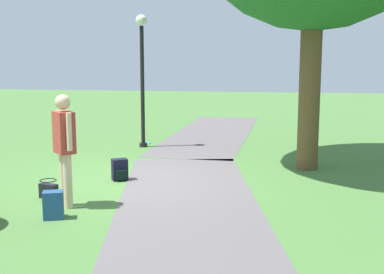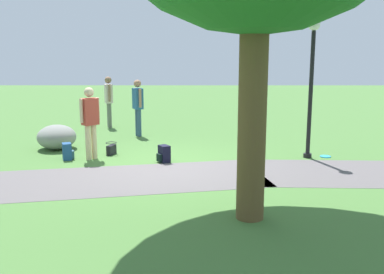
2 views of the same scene
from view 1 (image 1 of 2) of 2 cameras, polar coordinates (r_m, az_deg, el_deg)
name	(u,v)px [view 1 (image 1 of 2)]	position (r m, az deg, el deg)	size (l,w,h in m)	color
ground_plane	(141,180)	(9.51, -5.75, -4.84)	(48.00, 48.00, 0.00)	#487437
footpath_segment_near	(212,133)	(15.20, 2.32, 0.46)	(8.07, 2.47, 0.01)	#5E5759
footpath_segment_mid	(189,214)	(7.45, -0.32, -8.72)	(8.27, 3.70, 0.01)	#5E5759
lamp_post	(142,66)	(12.75, -5.66, 8.02)	(0.28, 0.28, 3.30)	black
woman_with_handbag	(64,142)	(7.83, -14.23, -0.58)	(0.43, 0.42, 1.73)	beige
handbag_on_grass	(49,190)	(8.55, -15.91, -5.78)	(0.34, 0.34, 0.31)	black
backpack_by_boulder	(53,205)	(7.49, -15.40, -7.45)	(0.33, 0.33, 0.40)	navy
spare_backpack_on_lawn	(120,170)	(9.50, -8.16, -3.71)	(0.35, 0.34, 0.40)	black
frisbee_on_grass	(145,143)	(13.40, -5.28, -0.71)	(0.26, 0.26, 0.02)	#2BA0DB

